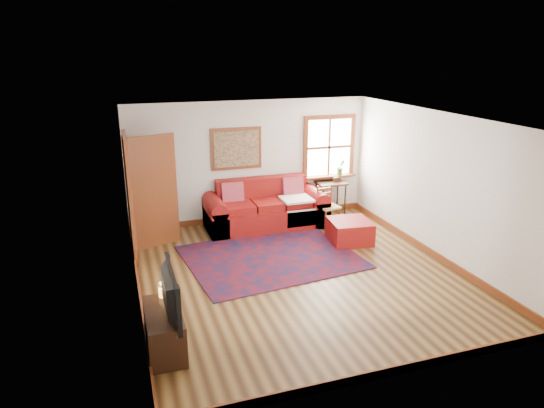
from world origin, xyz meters
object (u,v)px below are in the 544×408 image
object	(u,v)px
side_table	(331,188)
ladder_back_chair	(327,205)
red_ottoman	(350,231)
red_leather_sofa	(266,211)
media_cabinet	(164,331)

from	to	relation	value
side_table	ladder_back_chair	bearing A→B (deg)	-120.53
red_ottoman	ladder_back_chair	size ratio (longest dim) A/B	0.87
side_table	red_leather_sofa	bearing A→B (deg)	-172.36
ladder_back_chair	red_leather_sofa	bearing A→B (deg)	161.33
red_ottoman	media_cabinet	bearing A→B (deg)	-140.12
red_ottoman	media_cabinet	distance (m)	4.39
red_ottoman	ladder_back_chair	bearing A→B (deg)	99.85
red_leather_sofa	media_cabinet	world-z (taller)	red_leather_sofa
red_leather_sofa	ladder_back_chair	size ratio (longest dim) A/B	2.88
red_leather_sofa	red_ottoman	xyz separation A→B (m)	(1.23, -1.33, -0.11)
red_leather_sofa	side_table	distance (m)	1.59
red_leather_sofa	media_cabinet	bearing A→B (deg)	-123.37
red_leather_sofa	side_table	size ratio (longest dim) A/B	3.28
ladder_back_chair	side_table	bearing A→B (deg)	59.47
side_table	media_cabinet	size ratio (longest dim) A/B	0.79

